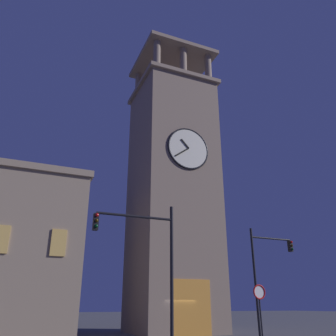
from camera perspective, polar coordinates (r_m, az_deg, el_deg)
The scene contains 5 objects.
ground_plane at distance 28.75m, azimuth 1.24°, elevation -25.82°, with size 200.00×200.00×0.00m, color #4C4C51.
clocktower at distance 32.89m, azimuth 0.75°, elevation -3.91°, with size 7.51×7.59×30.14m.
traffic_signal_near at distance 24.79m, azimuth 15.78°, elevation -15.32°, with size 3.41×0.41×6.99m.
traffic_signal_mid at distance 16.51m, azimuth -3.14°, elevation -13.87°, with size 3.90×0.41×6.69m.
no_horn_sign at distance 20.57m, azimuth 14.79°, elevation -19.86°, with size 0.78×0.14×3.19m.
Camera 1 is at (11.69, 26.18, 2.13)m, focal length 37.17 mm.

